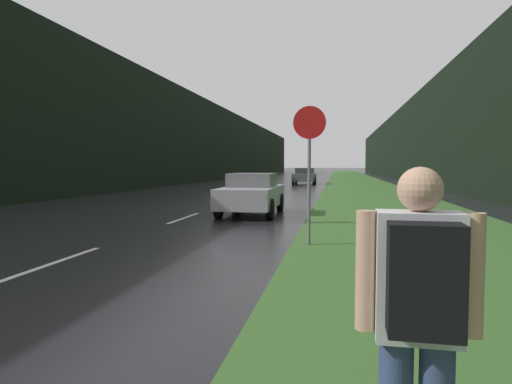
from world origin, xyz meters
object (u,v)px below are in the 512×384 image
hitchhiker_with_backpack (418,319)px  car_passing_far (305,176)px  car_passing_near (252,194)px  stop_sign (309,160)px

hitchhiker_with_backpack → car_passing_far: hitchhiker_with_backpack is taller
hitchhiker_with_backpack → car_passing_near: hitchhiker_with_backpack is taller
hitchhiker_with_backpack → car_passing_far: bearing=96.3°
car_passing_near → car_passing_far: 26.08m
stop_sign → car_passing_far: (-2.36, 31.94, -1.10)m
car_passing_near → car_passing_far: (0.00, 26.08, 0.01)m
stop_sign → car_passing_near: stop_sign is taller
stop_sign → car_passing_near: size_ratio=0.71×
stop_sign → hitchhiker_with_backpack: stop_sign is taller
stop_sign → car_passing_near: (-2.36, 5.86, -1.10)m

